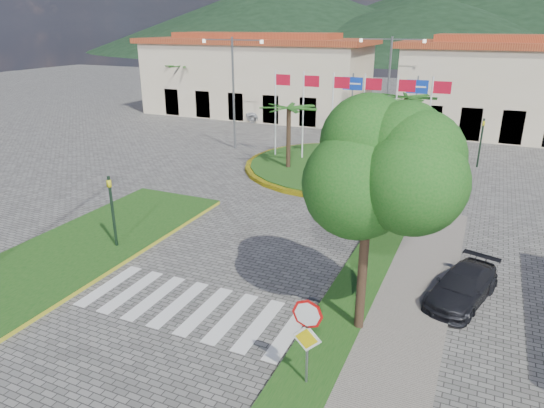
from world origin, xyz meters
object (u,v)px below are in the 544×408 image
at_px(stop_sign, 307,330).
at_px(car_dark_a, 345,117).
at_px(roundabout_island, 342,166).
at_px(car_side_right, 462,286).
at_px(car_dark_b, 435,137).
at_px(deciduous_tree, 370,169).
at_px(white_van, 271,115).

bearing_deg(stop_sign, car_dark_a, 104.53).
xyz_separation_m(roundabout_island, car_side_right, (8.24, -13.89, 0.38)).
relative_size(roundabout_island, car_dark_a, 3.81).
bearing_deg(car_side_right, roundabout_island, 136.56).
height_order(roundabout_island, car_dark_b, roundabout_island).
distance_m(car_dark_b, car_side_right, 23.73).
relative_size(stop_sign, car_side_right, 0.70).
bearing_deg(car_dark_a, deciduous_tree, -160.06).
bearing_deg(stop_sign, deciduous_tree, 78.82).
bearing_deg(deciduous_tree, car_dark_b, 91.81).
bearing_deg(deciduous_tree, car_dark_a, 106.84).
bearing_deg(deciduous_tree, car_side_right, 48.56).
bearing_deg(car_dark_b, white_van, 99.60).
xyz_separation_m(stop_sign, car_dark_a, (-9.07, 34.97, -1.22)).
distance_m(car_dark_a, car_side_right, 31.39).
bearing_deg(car_dark_a, car_side_right, -153.61).
relative_size(stop_sign, deciduous_tree, 0.39).
height_order(roundabout_island, car_side_right, roundabout_island).
bearing_deg(car_dark_a, car_dark_b, -118.23).
distance_m(deciduous_tree, white_van, 34.35).
relative_size(car_dark_b, car_side_right, 0.94).
xyz_separation_m(roundabout_island, deciduous_tree, (5.50, -17.00, 5.00)).
height_order(car_dark_a, car_side_right, car_dark_a).
xyz_separation_m(white_van, car_dark_a, (6.70, 2.08, -0.09)).
bearing_deg(roundabout_island, stop_sign, -76.27).
distance_m(white_van, car_side_right, 32.88).
height_order(roundabout_island, stop_sign, roundabout_island).
xyz_separation_m(deciduous_tree, car_dark_a, (-9.67, 31.94, -4.61)).
bearing_deg(roundabout_island, car_side_right, -59.33).
distance_m(stop_sign, white_van, 36.50).
bearing_deg(car_dark_b, car_side_right, -149.73).
relative_size(deciduous_tree, car_dark_a, 2.04).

